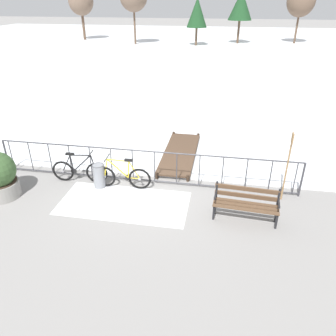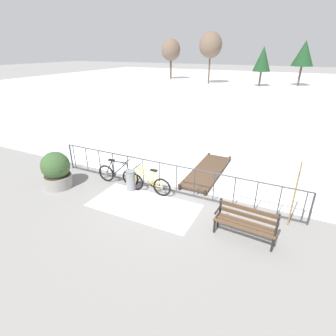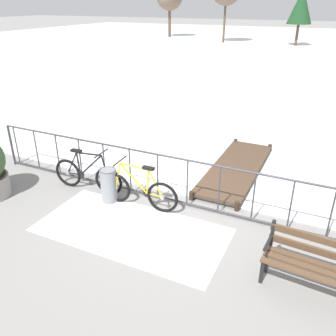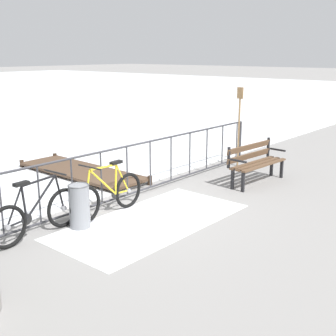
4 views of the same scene
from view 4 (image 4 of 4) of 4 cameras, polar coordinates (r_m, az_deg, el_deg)
The scene contains 9 objects.
ground_plane at distance 8.67m, azimuth -6.72°, elevation -4.39°, with size 160.00×160.00×0.00m, color gray.
snow_patch at distance 7.69m, azimuth -2.09°, elevation -6.79°, with size 3.52×1.70×0.01m, color white.
railing_fence at distance 8.51m, azimuth -6.83°, elevation -0.83°, with size 9.06×0.06×1.07m.
bicycle_near_railing at distance 7.92m, azimuth -7.66°, elevation -3.47°, with size 1.71×0.52×0.97m.
bicycle_second at distance 7.23m, azimuth -16.41°, elevation -5.73°, with size 1.71×0.52×0.97m.
park_bench at distance 9.99m, azimuth 11.03°, elevation 1.02°, with size 1.63×0.59×0.89m.
trash_bin at distance 7.45m, azimuth -11.24°, elevation -4.75°, with size 0.35×0.35×0.73m.
oar_upright at distance 11.29m, azimuth 9.06°, elevation 5.88°, with size 0.04×0.16×1.98m.
wooden_dock at distance 10.62m, azimuth -10.98°, elevation -0.37°, with size 1.10×3.54×0.20m.
Camera 4 is at (-5.55, -6.05, 2.79)m, focal length 47.77 mm.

